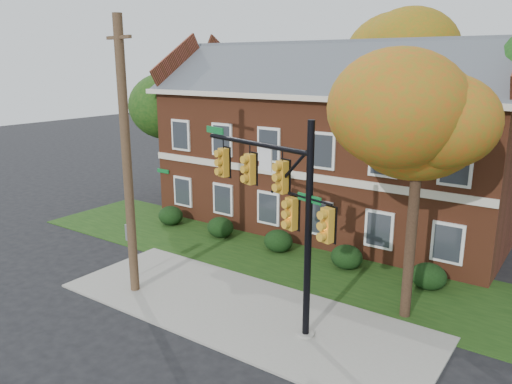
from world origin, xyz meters
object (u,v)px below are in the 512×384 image
Objects in this scene: sign_post at (129,243)px; hedge_far_right at (429,276)px; tree_near_right at (426,128)px; tree_left_rear at (182,96)px; hedge_left at (220,227)px; hedge_right at (347,257)px; utility_pole at (127,160)px; traffic_signal at (281,200)px; hedge_center at (278,241)px; hedge_far_left at (171,216)px; tree_far_rear at (411,60)px; apartment_building at (332,134)px.

hedge_far_right is at bearing 36.35° from sign_post.
hedge_far_right is at bearing 94.52° from tree_near_right.
hedge_left is at bearing -33.59° from tree_left_rear.
utility_pole reaches higher than hedge_right.
hedge_right is 6.80m from traffic_signal.
tree_near_right is 18.33m from tree_left_rear.
utility_pole is at bearing -108.80° from hedge_center.
sign_post is at bearing 159.62° from utility_pole.
traffic_signal is at bearing 23.47° from utility_pole.
traffic_signal is 2.94× the size of sign_post.
hedge_center is at bearing 0.00° from hedge_far_left.
hedge_far_right is (7.00, 0.00, 0.00)m from hedge_center.
hedge_far_right is 16.51m from tree_far_rear.
traffic_signal is at bearing 10.10° from sign_post.
traffic_signal is (2.26, -18.70, -4.47)m from tree_far_rear.
tree_left_rear is at bearing 166.11° from hedge_far_right.
hedge_left is at bearing 0.00° from hedge_far_left.
hedge_far_left is 15.75m from tree_near_right.
hedge_far_left is 7.00m from hedge_center.
tree_left_rear is (-9.73, 4.14, 6.16)m from hedge_center.
hedge_left is at bearing -123.67° from apartment_building.
tree_far_rear reaches higher than hedge_left.
tree_left_rear is (-6.23, 4.14, 6.16)m from hedge_left.
hedge_far_left is 3.50m from hedge_left.
hedge_far_left is 12.60m from traffic_signal.
tree_far_rear is at bearing 91.87° from utility_pole.
traffic_signal is at bearing -36.15° from tree_left_rear.
hedge_center is 7.07m from sign_post.
tree_far_rear is (8.34, 13.09, 8.32)m from hedge_far_left.
hedge_right is (10.50, 0.00, 0.00)m from hedge_far_left.
hedge_left is 0.16× the size of tree_left_rear.
sign_post is at bearing -161.94° from tree_near_right.
tree_left_rear is (-13.23, 4.14, 6.16)m from hedge_right.
sign_post reaches higher than hedge_left.
hedge_right is 15.66m from tree_far_rear.
tree_far_rear is 1.63× the size of traffic_signal.
tree_far_rear reaches higher than hedge_right.
hedge_left and hedge_center have the same top height.
sign_post reaches higher than hedge_far_right.
hedge_center is at bearing 0.00° from hedge_left.
hedge_far_right is at bearing -36.89° from apartment_building.
tree_far_rear is (-5.66, 13.09, 8.32)m from hedge_far_right.
apartment_building is 2.67× the size of traffic_signal.
utility_pole reaches higher than hedge_left.
traffic_signal is at bearing -57.25° from hedge_center.
apartment_building reaches higher than hedge_center.
hedge_far_left is at bearing 168.73° from tree_near_right.
utility_pole reaches higher than hedge_center.
hedge_left is 12.68m from tree_near_right.
utility_pole is at bearing -100.41° from tree_far_rear.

